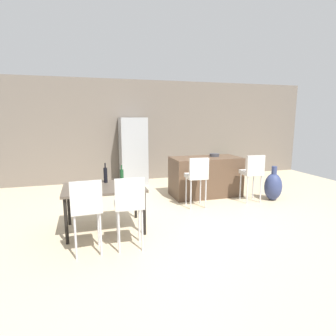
{
  "coord_description": "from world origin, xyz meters",
  "views": [
    {
      "loc": [
        -2.04,
        -4.95,
        1.85
      ],
      "look_at": [
        -0.46,
        0.28,
        0.85
      ],
      "focal_mm": 29.77,
      "sensor_mm": 36.0,
      "label": 1
    }
  ],
  "objects_px": {
    "dining_chair_far": "(129,202)",
    "floor_vase": "(273,186)",
    "dining_table": "(104,190)",
    "wine_bottle_middle": "(122,176)",
    "dining_chair_near": "(86,205)",
    "wine_glass_left": "(96,183)",
    "kitchen_island": "(205,176)",
    "wine_bottle_inner": "(105,175)",
    "potted_plant": "(226,165)",
    "refrigerator": "(133,151)",
    "fruit_bowl": "(214,155)",
    "bar_chair_middle": "(253,171)",
    "bar_chair_left": "(197,174)"
  },
  "relations": [
    {
      "from": "dining_chair_near",
      "to": "wine_glass_left",
      "type": "xyz_separation_m",
      "value": [
        0.16,
        0.58,
        0.17
      ]
    },
    {
      "from": "floor_vase",
      "to": "potted_plant",
      "type": "bearing_deg",
      "value": 85.69
    },
    {
      "from": "wine_bottle_inner",
      "to": "wine_glass_left",
      "type": "xyz_separation_m",
      "value": [
        -0.18,
        -0.5,
        -0.01
      ]
    },
    {
      "from": "wine_bottle_inner",
      "to": "wine_glass_left",
      "type": "relative_size",
      "value": 1.96
    },
    {
      "from": "refrigerator",
      "to": "dining_table",
      "type": "bearing_deg",
      "value": -107.93
    },
    {
      "from": "floor_vase",
      "to": "kitchen_island",
      "type": "bearing_deg",
      "value": 148.58
    },
    {
      "from": "dining_chair_far",
      "to": "fruit_bowl",
      "type": "bearing_deg",
      "value": 43.68
    },
    {
      "from": "wine_bottle_middle",
      "to": "wine_glass_left",
      "type": "relative_size",
      "value": 1.78
    },
    {
      "from": "wine_bottle_inner",
      "to": "fruit_bowl",
      "type": "distance_m",
      "value": 2.93
    },
    {
      "from": "refrigerator",
      "to": "kitchen_island",
      "type": "bearing_deg",
      "value": -51.2
    },
    {
      "from": "kitchen_island",
      "to": "floor_vase",
      "type": "bearing_deg",
      "value": -31.42
    },
    {
      "from": "kitchen_island",
      "to": "wine_bottle_inner",
      "type": "xyz_separation_m",
      "value": [
        -2.4,
        -1.16,
        0.42
      ]
    },
    {
      "from": "dining_table",
      "to": "wine_bottle_middle",
      "type": "height_order",
      "value": "wine_bottle_middle"
    },
    {
      "from": "wine_bottle_middle",
      "to": "potted_plant",
      "type": "xyz_separation_m",
      "value": [
        3.63,
        3.02,
        -0.48
      ]
    },
    {
      "from": "dining_chair_near",
      "to": "wine_bottle_middle",
      "type": "bearing_deg",
      "value": 58.26
    },
    {
      "from": "dining_chair_far",
      "to": "floor_vase",
      "type": "height_order",
      "value": "dining_chair_far"
    },
    {
      "from": "wine_bottle_middle",
      "to": "floor_vase",
      "type": "distance_m",
      "value": 3.52
    },
    {
      "from": "dining_chair_far",
      "to": "wine_glass_left",
      "type": "xyz_separation_m",
      "value": [
        -0.41,
        0.58,
        0.17
      ]
    },
    {
      "from": "refrigerator",
      "to": "dining_chair_near",
      "type": "bearing_deg",
      "value": -108.24
    },
    {
      "from": "floor_vase",
      "to": "dining_table",
      "type": "bearing_deg",
      "value": -170.51
    },
    {
      "from": "bar_chair_left",
      "to": "dining_chair_far",
      "type": "height_order",
      "value": "same"
    },
    {
      "from": "dining_table",
      "to": "floor_vase",
      "type": "relative_size",
      "value": 1.67
    },
    {
      "from": "bar_chair_middle",
      "to": "refrigerator",
      "type": "bearing_deg",
      "value": 130.51
    },
    {
      "from": "floor_vase",
      "to": "wine_bottle_inner",
      "type": "bearing_deg",
      "value": -174.47
    },
    {
      "from": "kitchen_island",
      "to": "dining_chair_far",
      "type": "bearing_deg",
      "value": -134.04
    },
    {
      "from": "bar_chair_middle",
      "to": "potted_plant",
      "type": "height_order",
      "value": "bar_chair_middle"
    },
    {
      "from": "dining_chair_near",
      "to": "wine_glass_left",
      "type": "height_order",
      "value": "dining_chair_near"
    },
    {
      "from": "refrigerator",
      "to": "potted_plant",
      "type": "relative_size",
      "value": 2.86
    },
    {
      "from": "refrigerator",
      "to": "bar_chair_left",
      "type": "bearing_deg",
      "value": -71.12
    },
    {
      "from": "bar_chair_left",
      "to": "refrigerator",
      "type": "bearing_deg",
      "value": 108.88
    },
    {
      "from": "kitchen_island",
      "to": "wine_bottle_inner",
      "type": "height_order",
      "value": "wine_bottle_inner"
    },
    {
      "from": "dining_chair_far",
      "to": "floor_vase",
      "type": "bearing_deg",
      "value": 22.56
    },
    {
      "from": "wine_bottle_inner",
      "to": "wine_glass_left",
      "type": "bearing_deg",
      "value": -109.67
    },
    {
      "from": "wine_bottle_middle",
      "to": "potted_plant",
      "type": "relative_size",
      "value": 0.48
    },
    {
      "from": "dining_chair_near",
      "to": "wine_bottle_inner",
      "type": "bearing_deg",
      "value": 72.68
    },
    {
      "from": "fruit_bowl",
      "to": "refrigerator",
      "type": "bearing_deg",
      "value": 134.68
    },
    {
      "from": "dining_table",
      "to": "fruit_bowl",
      "type": "height_order",
      "value": "fruit_bowl"
    },
    {
      "from": "kitchen_island",
      "to": "refrigerator",
      "type": "height_order",
      "value": "refrigerator"
    },
    {
      "from": "wine_glass_left",
      "to": "refrigerator",
      "type": "xyz_separation_m",
      "value": [
        1.16,
        3.42,
        0.06
      ]
    },
    {
      "from": "wine_glass_left",
      "to": "potted_plant",
      "type": "relative_size",
      "value": 0.27
    },
    {
      "from": "dining_chair_far",
      "to": "potted_plant",
      "type": "xyz_separation_m",
      "value": [
        3.66,
        3.99,
        -0.32
      ]
    },
    {
      "from": "dining_chair_near",
      "to": "refrigerator",
      "type": "relative_size",
      "value": 0.57
    },
    {
      "from": "wine_bottle_inner",
      "to": "wine_glass_left",
      "type": "height_order",
      "value": "wine_bottle_inner"
    },
    {
      "from": "dining_chair_far",
      "to": "dining_table",
      "type": "bearing_deg",
      "value": 109.37
    },
    {
      "from": "bar_chair_middle",
      "to": "floor_vase",
      "type": "bearing_deg",
      "value": -1.17
    },
    {
      "from": "fruit_bowl",
      "to": "floor_vase",
      "type": "xyz_separation_m",
      "value": [
        1.05,
        -0.87,
        -0.64
      ]
    },
    {
      "from": "wine_bottle_inner",
      "to": "refrigerator",
      "type": "xyz_separation_m",
      "value": [
        0.98,
        2.92,
        0.04
      ]
    },
    {
      "from": "kitchen_island",
      "to": "dining_table",
      "type": "relative_size",
      "value": 1.25
    },
    {
      "from": "dining_chair_far",
      "to": "refrigerator",
      "type": "xyz_separation_m",
      "value": [
        0.75,
        4.0,
        0.22
      ]
    },
    {
      "from": "dining_chair_near",
      "to": "wine_glass_left",
      "type": "bearing_deg",
      "value": 74.74
    }
  ]
}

